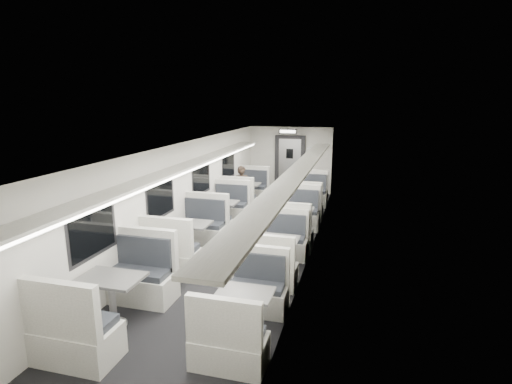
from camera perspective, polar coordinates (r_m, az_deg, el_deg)
The scene contains 19 objects.
room at distance 8.91m, azimuth -1.86°, elevation -0.97°, with size 3.24×12.24×2.64m.
booth_left_a at distance 12.76m, azimuth -1.47°, elevation -0.38°, with size 1.07×2.17×1.16m.
booth_left_b at distance 10.61m, azimuth -5.02°, elevation -3.28°, with size 1.05×2.14×1.14m.
booth_left_c at distance 8.80m, azimuth -9.57°, elevation -6.75°, with size 1.12×2.27×1.22m.
booth_left_d at distance 6.59m, azimuth -19.83°, elevation -14.43°, with size 1.13×2.29×1.22m.
booth_right_a at distance 12.24m, azimuth 7.39°, elevation -1.10°, with size 1.05×2.14×1.14m.
booth_right_b at distance 9.93m, azimuth 5.53°, elevation -4.40°, with size 1.07×2.17×1.16m.
booth_right_c at distance 8.09m, azimuth 3.17°, elevation -8.79°, with size 0.97×1.97×1.05m.
booth_right_d at distance 6.04m, azimuth -1.57°, elevation -16.87°, with size 0.97×1.96×1.05m.
passenger at distance 12.20m, azimuth -1.99°, elevation 0.47°, with size 0.51×0.33×1.39m, color black.
window_a at distance 12.50m, azimuth -3.94°, elevation 3.81°, with size 0.02×1.18×0.84m, color black.
window_b at distance 10.47m, azimuth -7.80°, elevation 1.89°, with size 0.02×1.18×0.84m, color black.
window_c at distance 8.54m, azimuth -13.44°, elevation -0.93°, with size 0.02×1.18×0.84m, color black.
window_d at distance 6.76m, azimuth -22.24°, elevation -5.28°, with size 0.02×1.18×0.84m, color black.
luggage_rack_left at distance 8.93m, azimuth -10.14°, elevation 3.55°, with size 0.46×10.40×0.09m.
luggage_rack_right at distance 8.20m, azimuth 5.86°, elevation 2.85°, with size 0.46×10.40×0.09m.
vestibule_door at distance 14.61m, azimuth 4.84°, elevation 3.92°, with size 1.10×0.13×2.10m.
exit_sign at distance 13.99m, azimuth 4.59°, elevation 8.63°, with size 0.62×0.12×0.16m.
wall_notice at distance 14.42m, azimuth 7.82°, elevation 5.57°, with size 0.32×0.02×0.40m, color silver.
Camera 1 is at (2.49, -8.27, 3.37)m, focal length 28.00 mm.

